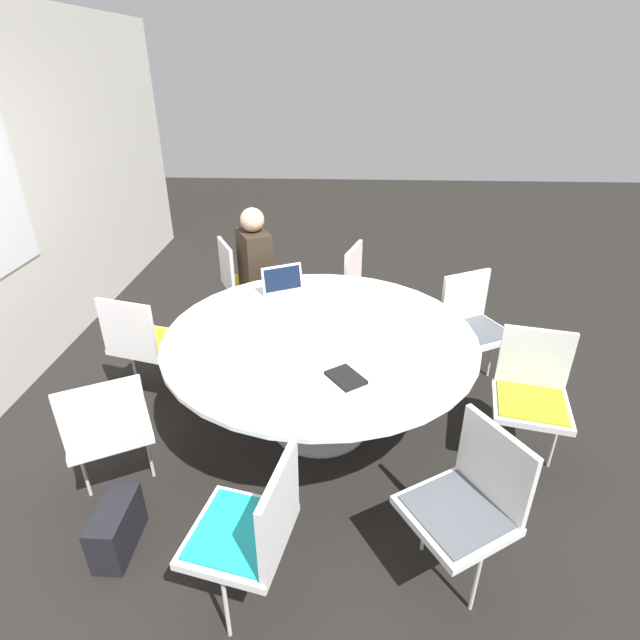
% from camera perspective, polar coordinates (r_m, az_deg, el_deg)
% --- Properties ---
extents(ground_plane, '(16.00, 16.00, 0.00)m').
position_cam_1_polar(ground_plane, '(3.58, 0.00, -11.89)').
color(ground_plane, black).
extents(conference_table, '(1.98, 1.98, 0.73)m').
position_cam_1_polar(conference_table, '(3.22, 0.00, -3.39)').
color(conference_table, '#B7B7BC').
rests_on(conference_table, ground_plane).
extents(chair_0, '(0.58, 0.57, 0.86)m').
position_cam_1_polar(chair_0, '(4.62, -8.97, 4.82)').
color(chair_0, silver).
rests_on(chair_0, ground_plane).
extents(chair_1, '(0.52, 0.53, 0.86)m').
position_cam_1_polar(chair_1, '(3.79, -19.67, -1.98)').
color(chair_1, silver).
rests_on(chair_1, ground_plane).
extents(chair_2, '(0.58, 0.59, 0.86)m').
position_cam_1_polar(chair_2, '(3.02, -23.12, -11.01)').
color(chair_2, silver).
rests_on(chair_2, ground_plane).
extents(chair_3, '(0.52, 0.51, 0.86)m').
position_cam_1_polar(chair_3, '(2.33, -7.73, -22.38)').
color(chair_3, silver).
rests_on(chair_3, ground_plane).
extents(chair_4, '(0.59, 0.59, 0.86)m').
position_cam_1_polar(chair_4, '(2.51, 16.65, -18.94)').
color(chair_4, silver).
rests_on(chair_4, ground_plane).
extents(chair_5, '(0.51, 0.52, 0.86)m').
position_cam_1_polar(chair_5, '(3.31, 23.08, -7.29)').
color(chair_5, silver).
rests_on(chair_5, ground_plane).
extents(chair_6, '(0.58, 0.58, 0.86)m').
position_cam_1_polar(chair_6, '(3.98, 17.08, -0.06)').
color(chair_6, silver).
rests_on(chair_6, ground_plane).
extents(chair_7, '(0.55, 0.54, 0.86)m').
position_cam_1_polar(chair_7, '(4.41, 5.34, 3.87)').
color(chair_7, silver).
rests_on(chair_7, ground_plane).
extents(person_0, '(0.42, 0.36, 1.21)m').
position_cam_1_polar(person_0, '(4.36, -7.23, 6.25)').
color(person_0, '#2D2319').
rests_on(person_0, ground_plane).
extents(laptop, '(0.35, 0.38, 0.21)m').
position_cam_1_polar(laptop, '(3.66, -3.98, 3.54)').
color(laptop, silver).
rests_on(laptop, conference_table).
extents(spiral_notebook, '(0.26, 0.24, 0.02)m').
position_cam_1_polar(spiral_notebook, '(2.74, 2.96, -6.59)').
color(spiral_notebook, black).
rests_on(spiral_notebook, conference_table).
extents(handbag, '(0.36, 0.16, 0.28)m').
position_cam_1_polar(handbag, '(2.98, -22.21, -21.10)').
color(handbag, black).
rests_on(handbag, ground_plane).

